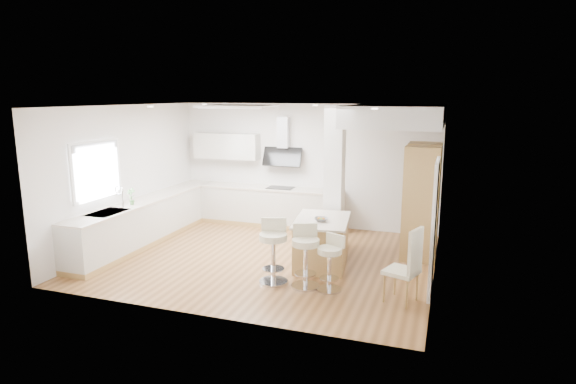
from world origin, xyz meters
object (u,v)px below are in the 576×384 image
at_px(bar_stool_a, 273,248).
at_px(bar_stool_b, 306,253).
at_px(peninsula, 322,242).
at_px(bar_stool_c, 330,260).
at_px(dining_chair, 408,263).

distance_m(bar_stool_a, bar_stool_b, 0.54).
distance_m(peninsula, bar_stool_c, 1.15).
distance_m(bar_stool_c, dining_chair, 1.19).
bearing_deg(bar_stool_c, dining_chair, 18.76).
distance_m(peninsula, bar_stool_b, 1.07).
bearing_deg(bar_stool_b, bar_stool_a, 158.81).
bearing_deg(bar_stool_b, bar_stool_c, -21.79).
bearing_deg(bar_stool_a, bar_stool_b, -16.60).
relative_size(bar_stool_b, dining_chair, 0.88).
relative_size(bar_stool_b, bar_stool_c, 1.14).
bearing_deg(peninsula, dining_chair, -44.16).
distance_m(bar_stool_a, dining_chair, 2.13).
xyz_separation_m(peninsula, bar_stool_b, (0.02, -1.06, 0.14)).
distance_m(bar_stool_a, bar_stool_c, 0.95).
xyz_separation_m(bar_stool_c, dining_chair, (1.18, -0.11, 0.12)).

